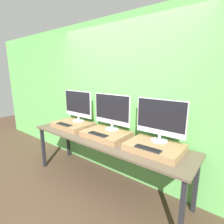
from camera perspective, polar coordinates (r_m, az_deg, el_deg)
ground_plane at (r=2.84m, az=-7.41°, el=-25.52°), size 12.00×12.00×0.00m
wall_back at (r=2.84m, az=2.81°, el=3.61°), size 8.00×0.04×2.60m
workbench at (r=2.68m, az=-2.54°, el=-9.58°), size 2.64×0.69×0.80m
wooden_riser_left at (r=3.22m, az=-12.59°, el=-4.02°), size 0.67×0.51×0.08m
monitor_left at (r=3.22m, az=-11.07°, el=2.26°), size 0.65×0.22×0.55m
keyboard_left at (r=3.09m, az=-15.37°, el=-3.92°), size 0.32×0.10×0.01m
wooden_riser_center at (r=2.68m, az=-1.78°, el=-7.13°), size 0.67×0.51×0.08m
monitor_center at (r=2.69m, az=-0.02°, el=0.41°), size 0.65×0.22×0.55m
keyboard_center at (r=2.53m, az=-4.59°, el=-7.24°), size 0.32×0.10×0.01m
wooden_riser_right at (r=2.29m, az=13.73°, el=-11.07°), size 0.67×0.51×0.08m
monitor_right at (r=2.30m, az=15.55°, el=-2.20°), size 0.65×0.22×0.55m
keyboard_right at (r=2.12m, az=11.59°, el=-11.63°), size 0.32×0.10×0.01m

